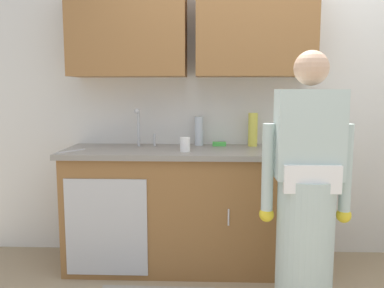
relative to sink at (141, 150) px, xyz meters
name	(u,v)px	position (x,y,z in m)	size (l,w,h in m)	color
kitchen_wall_with_uppers	(242,80)	(0.80, 0.29, 0.55)	(4.80, 0.44, 2.70)	silver
counter_cabinet	(190,210)	(0.39, -0.01, -0.48)	(1.90, 0.62, 0.90)	brown
countertop	(190,152)	(0.39, -0.01, -0.01)	(1.96, 0.66, 0.04)	gray
sink	(141,150)	(0.00, 0.00, 0.00)	(0.50, 0.36, 0.35)	#B7BABF
person_at_sink	(306,209)	(1.11, -0.75, -0.23)	(0.55, 0.34, 1.62)	white
bottle_water_short	(253,130)	(0.89, 0.18, 0.15)	(0.08, 0.08, 0.27)	#D8D14C
bottle_dish_liquid	(301,130)	(1.29, 0.22, 0.14)	(0.08, 0.08, 0.26)	#D8D14C
bottle_cleaner_spray	(199,131)	(0.45, 0.22, 0.13)	(0.07, 0.07, 0.24)	silver
cup_by_sink	(185,144)	(0.36, -0.13, 0.07)	(0.08, 0.08, 0.11)	white
knife_on_counter	(71,151)	(-0.50, -0.16, 0.02)	(0.24, 0.02, 0.01)	silver
sponge	(219,144)	(0.62, 0.19, 0.03)	(0.11, 0.07, 0.03)	#4CBF4C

